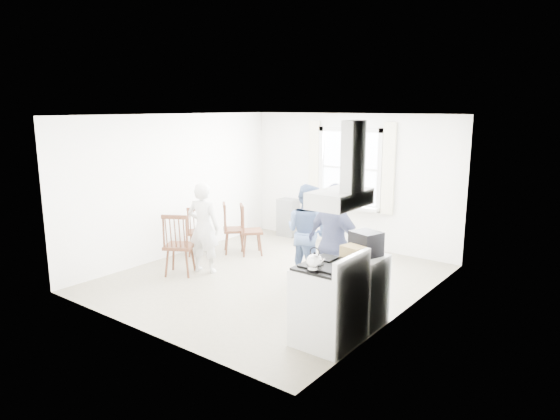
% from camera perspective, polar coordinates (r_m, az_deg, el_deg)
% --- Properties ---
extents(room_shell, '(4.62, 5.12, 2.64)m').
position_cam_1_polar(room_shell, '(7.82, -0.96, 1.23)').
color(room_shell, gray).
rests_on(room_shell, ground).
extents(window_assembly, '(1.88, 0.24, 1.70)m').
position_cam_1_polar(window_assembly, '(9.81, 7.94, 4.24)').
color(window_assembly, white).
rests_on(window_assembly, room_shell).
extents(range_hood, '(0.45, 0.76, 0.94)m').
position_cam_1_polar(range_hood, '(5.47, 7.36, 2.92)').
color(range_hood, silver).
rests_on(range_hood, room_shell).
extents(shelf_unit, '(0.40, 0.30, 0.80)m').
position_cam_1_polar(shelf_unit, '(10.65, 0.90, -0.86)').
color(shelf_unit, gray).
rests_on(shelf_unit, ground).
extents(gas_stove, '(0.68, 0.76, 1.12)m').
position_cam_1_polar(gas_stove, '(5.93, 5.62, -10.57)').
color(gas_stove, silver).
rests_on(gas_stove, ground).
extents(kettle, '(0.19, 0.19, 0.27)m').
position_cam_1_polar(kettle, '(5.56, 3.97, -5.98)').
color(kettle, silver).
rests_on(kettle, gas_stove).
extents(low_cabinet, '(0.50, 0.55, 0.90)m').
position_cam_1_polar(low_cabinet, '(6.48, 9.45, -9.02)').
color(low_cabinet, silver).
rests_on(low_cabinet, ground).
extents(stereo_stack, '(0.42, 0.40, 0.30)m').
position_cam_1_polar(stereo_stack, '(6.34, 9.80, -3.78)').
color(stereo_stack, black).
rests_on(stereo_stack, low_cabinet).
extents(cardboard_box, '(0.31, 0.25, 0.18)m').
position_cam_1_polar(cardboard_box, '(6.13, 8.36, -4.90)').
color(cardboard_box, '#A3884F').
rests_on(cardboard_box, low_cabinet).
extents(windsor_chair_a, '(0.55, 0.55, 0.94)m').
position_cam_1_polar(windsor_chair_a, '(9.29, -9.34, -1.82)').
color(windsor_chair_a, '#462416').
rests_on(windsor_chair_a, ground).
extents(windsor_chair_b, '(0.57, 0.57, 0.97)m').
position_cam_1_polar(windsor_chair_b, '(9.29, -3.93, -1.58)').
color(windsor_chair_b, '#462416').
rests_on(windsor_chair_b, ground).
extents(windsor_chair_c, '(0.60, 0.60, 1.05)m').
position_cam_1_polar(windsor_chair_c, '(8.23, -11.71, -3.18)').
color(windsor_chair_c, '#462416').
rests_on(windsor_chair_c, ground).
extents(person_left, '(0.70, 0.70, 1.52)m').
position_cam_1_polar(person_left, '(8.36, -8.74, -2.01)').
color(person_left, silver).
rests_on(person_left, ground).
extents(person_mid, '(0.78, 0.78, 1.54)m').
position_cam_1_polar(person_mid, '(7.94, 3.10, -2.52)').
color(person_mid, '#4E6692').
rests_on(person_mid, ground).
extents(person_right, '(1.20, 1.20, 1.70)m').
position_cam_1_polar(person_right, '(7.02, 6.27, -3.85)').
color(person_right, navy).
rests_on(person_right, ground).
extents(potted_plant, '(0.22, 0.22, 0.34)m').
position_cam_1_polar(potted_plant, '(9.81, 7.55, 1.64)').
color(potted_plant, '#316F32').
rests_on(potted_plant, window_assembly).
extents(windsor_chair_d, '(0.57, 0.57, 0.97)m').
position_cam_1_polar(windsor_chair_d, '(9.43, -5.93, -1.41)').
color(windsor_chair_d, '#462416').
rests_on(windsor_chair_d, ground).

